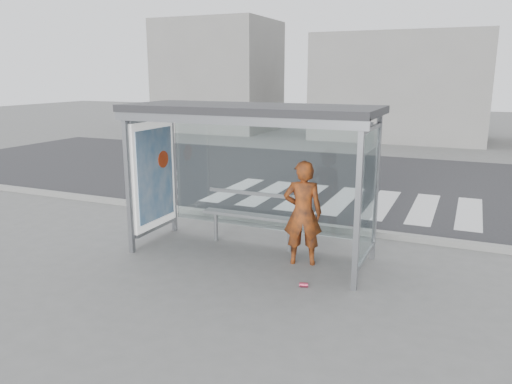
% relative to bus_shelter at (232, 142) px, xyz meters
% --- Properties ---
extents(ground, '(80.00, 80.00, 0.00)m').
position_rel_bus_shelter_xyz_m(ground, '(0.37, -0.06, -1.98)').
color(ground, '#61615F').
rests_on(ground, ground).
extents(road, '(30.00, 10.00, 0.01)m').
position_rel_bus_shelter_xyz_m(road, '(0.37, 6.94, -1.98)').
color(road, '#272729').
rests_on(road, ground).
extents(curb, '(30.00, 0.18, 0.12)m').
position_rel_bus_shelter_xyz_m(curb, '(0.37, 1.89, -1.92)').
color(curb, gray).
rests_on(curb, ground).
extents(crosswalk, '(6.55, 3.00, 0.00)m').
position_rel_bus_shelter_xyz_m(crosswalk, '(0.87, 4.44, -1.98)').
color(crosswalk, silver).
rests_on(crosswalk, ground).
extents(bus_shelter, '(4.25, 1.65, 2.62)m').
position_rel_bus_shelter_xyz_m(bus_shelter, '(0.00, 0.00, 0.00)').
color(bus_shelter, gray).
rests_on(bus_shelter, ground).
extents(building_left, '(6.00, 5.00, 6.00)m').
position_rel_bus_shelter_xyz_m(building_left, '(-9.63, 17.94, 1.02)').
color(building_left, gray).
rests_on(building_left, ground).
extents(building_center, '(8.00, 5.00, 5.00)m').
position_rel_bus_shelter_xyz_m(building_center, '(0.37, 17.94, 0.52)').
color(building_center, gray).
rests_on(building_center, ground).
extents(person, '(0.73, 0.58, 1.76)m').
position_rel_bus_shelter_xyz_m(person, '(1.32, -0.05, -1.10)').
color(person, '#D75214').
rests_on(person, ground).
extents(bench, '(1.91, 0.33, 0.99)m').
position_rel_bus_shelter_xyz_m(bench, '(0.19, 0.44, -1.40)').
color(bench, gray).
rests_on(bench, ground).
extents(soda_can, '(0.15, 0.10, 0.07)m').
position_rel_bus_shelter_xyz_m(soda_can, '(1.66, -0.96, -1.95)').
color(soda_can, '#C73A58').
rests_on(soda_can, ground).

